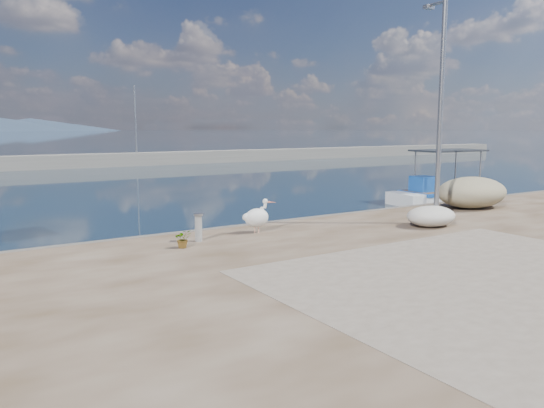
{
  "coord_description": "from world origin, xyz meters",
  "views": [
    {
      "loc": [
        -8.54,
        -9.45,
        3.58
      ],
      "look_at": [
        0.0,
        3.8,
        1.3
      ],
      "focal_mm": 35.0,
      "sensor_mm": 36.0,
      "label": 1
    }
  ],
  "objects_px": {
    "lamp_post": "(439,121)",
    "bollard_near": "(198,226)",
    "boat_right": "(445,197)",
    "pelican": "(257,217)"
  },
  "relations": [
    {
      "from": "lamp_post",
      "to": "bollard_near",
      "type": "distance_m",
      "value": 8.32
    },
    {
      "from": "lamp_post",
      "to": "bollard_near",
      "type": "bearing_deg",
      "value": 167.93
    },
    {
      "from": "boat_right",
      "to": "bollard_near",
      "type": "bearing_deg",
      "value": -161.01
    },
    {
      "from": "boat_right",
      "to": "pelican",
      "type": "xyz_separation_m",
      "value": [
        -12.88,
        -3.66,
        0.74
      ]
    },
    {
      "from": "boat_right",
      "to": "bollard_near",
      "type": "height_order",
      "value": "boat_right"
    },
    {
      "from": "lamp_post",
      "to": "boat_right",
      "type": "bearing_deg",
      "value": 37.08
    },
    {
      "from": "boat_right",
      "to": "pelican",
      "type": "relative_size",
      "value": 5.99
    },
    {
      "from": "boat_right",
      "to": "lamp_post",
      "type": "height_order",
      "value": "lamp_post"
    },
    {
      "from": "lamp_post",
      "to": "bollard_near",
      "type": "xyz_separation_m",
      "value": [
        -7.64,
        1.63,
        -2.88
      ]
    },
    {
      "from": "pelican",
      "to": "lamp_post",
      "type": "height_order",
      "value": "lamp_post"
    }
  ]
}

